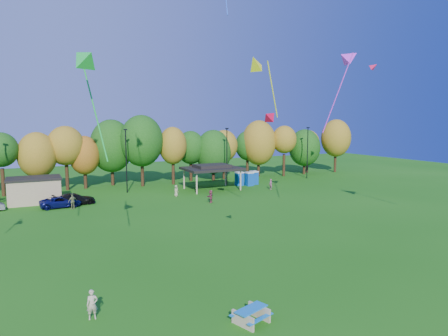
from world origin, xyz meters
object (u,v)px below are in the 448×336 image
porta_potties (248,178)px  car_d (74,199)px  kite_flyer (92,305)px  car_c (61,202)px  picnic_table (251,314)px

porta_potties → car_d: size_ratio=0.76×
kite_flyer → car_c: size_ratio=0.34×
porta_potties → picnic_table: size_ratio=1.73×
porta_potties → car_c: 28.36m
kite_flyer → porta_potties: bearing=54.4°
porta_potties → car_c: porta_potties is taller
kite_flyer → car_d: bearing=90.3°
kite_flyer → car_c: kite_flyer is taller
car_d → picnic_table: bearing=179.6°
picnic_table → car_d: (-4.98, 34.38, 0.26)m
porta_potties → kite_flyer: bearing=-130.2°
porta_potties → car_d: porta_potties is taller
kite_flyer → car_c: 29.63m
car_d → car_c: bearing=106.5°
kite_flyer → car_d: (2.26, 30.38, -0.08)m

